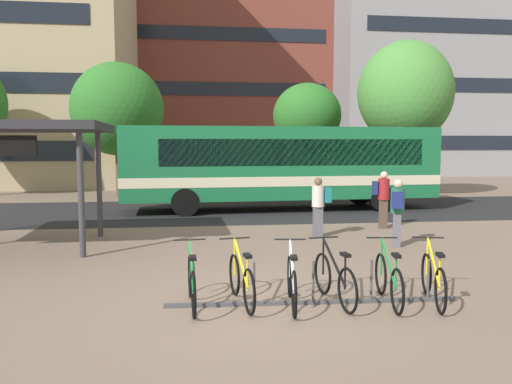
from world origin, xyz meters
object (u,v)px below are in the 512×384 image
at_px(parked_bicycle_black_3, 334,280).
at_px(street_tree_0, 307,116).
at_px(commuter_navy_pack_2, 397,208).
at_px(commuter_teal_pack_1, 319,203).
at_px(parked_bicycle_green_0, 192,283).
at_px(parked_bicycle_silver_2, 292,283).
at_px(parked_bicycle_green_4, 388,280).
at_px(parked_bicycle_yellow_5, 433,280).
at_px(city_bus, 279,164).
at_px(street_tree_1, 117,109).
at_px(commuter_navy_pack_0, 382,196).
at_px(street_tree_2, 405,93).
at_px(parked_bicycle_yellow_1, 241,281).

height_order(parked_bicycle_black_3, street_tree_0, street_tree_0).
bearing_deg(commuter_navy_pack_2, commuter_teal_pack_1, 69.94).
bearing_deg(parked_bicycle_green_0, parked_bicycle_silver_2, -99.65).
bearing_deg(parked_bicycle_green_4, parked_bicycle_yellow_5, -87.26).
distance_m(parked_bicycle_yellow_5, commuter_teal_pack_1, 5.88).
height_order(parked_bicycle_green_4, commuter_teal_pack_1, commuter_teal_pack_1).
relative_size(parked_bicycle_silver_2, commuter_teal_pack_1, 1.04).
distance_m(city_bus, street_tree_1, 9.39).
bearing_deg(parked_bicycle_green_4, parked_bicycle_black_3, 88.22).
height_order(parked_bicycle_black_3, commuter_teal_pack_1, commuter_teal_pack_1).
xyz_separation_m(city_bus, street_tree_1, (-6.93, 5.85, 2.46)).
relative_size(city_bus, street_tree_0, 2.14).
bearing_deg(commuter_navy_pack_0, street_tree_2, 82.52).
xyz_separation_m(city_bus, street_tree_2, (6.73, 3.87, 3.22)).
bearing_deg(parked_bicycle_green_0, parked_bicycle_green_4, -97.37).
bearing_deg(parked_bicycle_black_3, street_tree_2, -33.68).
xyz_separation_m(parked_bicycle_yellow_5, street_tree_2, (6.19, 15.48, 4.61)).
relative_size(commuter_teal_pack_1, commuter_navy_pack_2, 0.98).
height_order(parked_bicycle_yellow_1, commuter_navy_pack_0, commuter_navy_pack_0).
bearing_deg(street_tree_0, parked_bicycle_black_3, -101.34).
relative_size(parked_bicycle_yellow_1, parked_bicycle_black_3, 1.00).
xyz_separation_m(commuter_navy_pack_0, commuter_navy_pack_2, (-0.65, -2.68, -0.03)).
relative_size(parked_bicycle_yellow_5, commuter_navy_pack_0, 0.97).
relative_size(parked_bicycle_green_0, commuter_teal_pack_1, 1.05).
bearing_deg(commuter_navy_pack_2, commuter_navy_pack_0, 9.79).
distance_m(parked_bicycle_black_3, street_tree_1, 18.64).
distance_m(parked_bicycle_green_4, commuter_navy_pack_0, 7.43).
distance_m(commuter_navy_pack_0, street_tree_0, 11.09).
height_order(parked_bicycle_green_0, parked_bicycle_green_4, same).
bearing_deg(commuter_navy_pack_0, parked_bicycle_yellow_1, -106.83).
relative_size(commuter_navy_pack_0, street_tree_0, 0.31).
xyz_separation_m(commuter_navy_pack_0, street_tree_1, (-9.34, 10.45, 3.24)).
distance_m(parked_bicycle_green_4, commuter_teal_pack_1, 5.82).
relative_size(parked_bicycle_green_4, street_tree_1, 0.26).
bearing_deg(parked_bicycle_yellow_1, street_tree_1, 6.55).
bearing_deg(parked_bicycle_silver_2, parked_bicycle_black_3, -75.36).
distance_m(parked_bicycle_green_0, parked_bicycle_black_3, 2.27).
height_order(parked_bicycle_black_3, commuter_navy_pack_0, commuter_navy_pack_0).
height_order(parked_bicycle_yellow_5, commuter_navy_pack_2, commuter_navy_pack_2).
bearing_deg(commuter_navy_pack_2, street_tree_1, 56.96).
xyz_separation_m(parked_bicycle_silver_2, commuter_navy_pack_0, (4.15, 6.90, 0.62)).
bearing_deg(parked_bicycle_yellow_1, commuter_navy_pack_0, -44.24).
height_order(commuter_teal_pack_1, commuter_navy_pack_2, commuter_navy_pack_2).
bearing_deg(parked_bicycle_yellow_1, parked_bicycle_silver_2, -113.02).
bearing_deg(parked_bicycle_silver_2, parked_bicycle_green_4, -84.45).
distance_m(parked_bicycle_silver_2, street_tree_0, 18.43).
bearing_deg(street_tree_1, parked_bicycle_green_0, -78.07).
bearing_deg(commuter_navy_pack_2, parked_bicycle_yellow_5, -172.15).
bearing_deg(street_tree_0, street_tree_1, -178.67).
distance_m(parked_bicycle_green_0, street_tree_0, 18.69).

